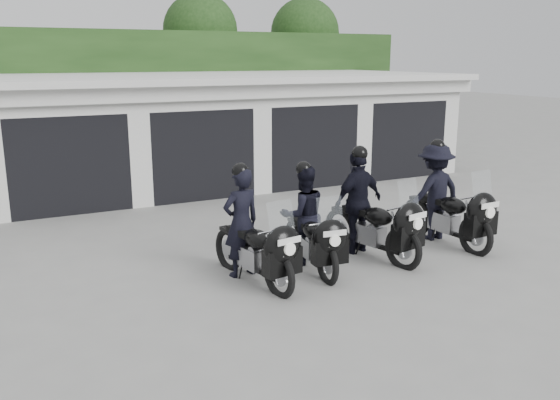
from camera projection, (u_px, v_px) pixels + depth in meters
name	position (u px, v px, depth m)	size (l,w,h in m)	color
ground	(316.00, 269.00, 9.88)	(80.00, 80.00, 0.00)	gray
garage_block	(172.00, 131.00, 16.55)	(16.40, 6.80, 2.96)	silver
background_vegetation	(141.00, 77.00, 20.61)	(20.00, 3.90, 5.80)	#1A3513
police_bike_a	(252.00, 235.00, 9.18)	(0.87, 2.17, 1.90)	black
police_bike_b	(307.00, 222.00, 9.85)	(0.88, 2.09, 1.82)	black
police_bike_c	(366.00, 208.00, 10.42)	(1.19, 2.27, 2.00)	black
police_bike_d	(441.00, 197.00, 11.20)	(1.23, 2.30, 2.00)	black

